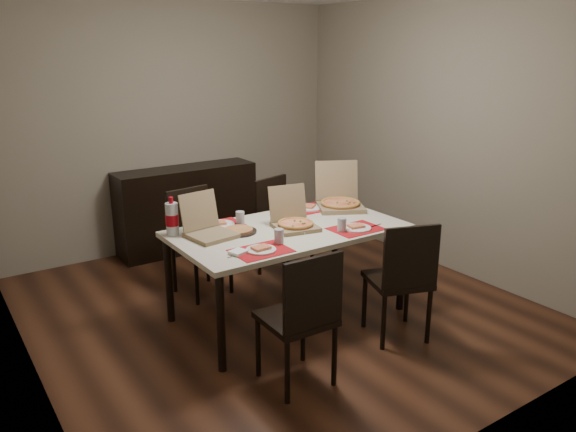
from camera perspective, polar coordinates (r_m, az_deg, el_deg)
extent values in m
cube|color=#482616|center=(4.84, -1.07, -9.33)|extent=(3.80, 4.00, 0.02)
cube|color=gray|center=(6.18, -11.50, 8.83)|extent=(3.80, 0.02, 2.60)
cube|color=gray|center=(3.76, -26.38, 2.47)|extent=(0.02, 4.00, 2.60)
cube|color=gray|center=(5.68, 15.38, 7.89)|extent=(0.02, 4.00, 2.60)
cube|color=black|center=(6.15, -10.21, 0.75)|extent=(1.50, 0.40, 0.90)
cube|color=beige|center=(4.43, 0.00, -1.49)|extent=(1.80, 1.00, 0.04)
cylinder|color=black|center=(3.83, -6.84, -10.76)|extent=(0.06, 0.06, 0.71)
cylinder|color=black|center=(4.75, 11.49, -5.35)|extent=(0.06, 0.06, 0.71)
cylinder|color=black|center=(4.56, -12.01, -6.36)|extent=(0.06, 0.06, 0.71)
cylinder|color=black|center=(5.36, 4.80, -2.50)|extent=(0.06, 0.06, 0.71)
cube|color=black|center=(3.65, 0.80, -10.36)|extent=(0.43, 0.43, 0.04)
cube|color=black|center=(3.40, 2.60, -7.83)|extent=(0.42, 0.04, 0.46)
cylinder|color=black|center=(3.55, -0.07, -15.57)|extent=(0.04, 0.04, 0.43)
cylinder|color=black|center=(3.73, 4.74, -13.92)|extent=(0.04, 0.04, 0.43)
cylinder|color=black|center=(3.82, -3.06, -13.12)|extent=(0.04, 0.04, 0.43)
cylinder|color=black|center=(3.98, 1.54, -11.74)|extent=(0.04, 0.04, 0.43)
cube|color=black|center=(4.29, 11.06, -6.41)|extent=(0.54, 0.54, 0.04)
cube|color=black|center=(4.04, 12.41, -4.15)|extent=(0.41, 0.17, 0.46)
cylinder|color=black|center=(4.17, 9.68, -10.59)|extent=(0.04, 0.04, 0.43)
cylinder|color=black|center=(4.32, 14.10, -9.86)|extent=(0.04, 0.04, 0.43)
cylinder|color=black|center=(4.47, 7.78, -8.59)|extent=(0.04, 0.04, 0.43)
cylinder|color=black|center=(4.61, 11.96, -7.99)|extent=(0.04, 0.04, 0.43)
cube|color=black|center=(5.00, -8.80, -2.92)|extent=(0.48, 0.48, 0.04)
cube|color=black|center=(5.07, -10.12, 0.28)|extent=(0.42, 0.09, 0.46)
cylinder|color=black|center=(5.31, -8.16, -4.39)|extent=(0.04, 0.04, 0.43)
cylinder|color=black|center=(5.14, -11.48, -5.33)|extent=(0.04, 0.04, 0.43)
cylinder|color=black|center=(5.04, -5.83, -5.51)|extent=(0.04, 0.04, 0.43)
cylinder|color=black|center=(4.85, -9.25, -6.55)|extent=(0.04, 0.04, 0.43)
cube|color=black|center=(5.35, -0.23, -1.39)|extent=(0.52, 0.52, 0.04)
cube|color=black|center=(5.40, -1.76, 1.54)|extent=(0.41, 0.14, 0.46)
cylinder|color=black|center=(5.67, -0.42, -2.85)|extent=(0.04, 0.04, 0.43)
cylinder|color=black|center=(5.42, -2.92, -3.82)|extent=(0.04, 0.04, 0.43)
cylinder|color=black|center=(5.45, 2.45, -3.67)|extent=(0.04, 0.04, 0.43)
cylinder|color=black|center=(5.19, -0.02, -4.73)|extent=(0.04, 0.04, 0.43)
cube|color=red|center=(3.93, -2.75, -3.55)|extent=(0.40, 0.30, 0.00)
cylinder|color=white|center=(3.93, -2.75, -3.44)|extent=(0.21, 0.21, 0.01)
cube|color=#ECC276|center=(3.93, -2.76, -3.23)|extent=(0.12, 0.09, 0.02)
cylinder|color=#9EA1A9|center=(4.06, -0.93, -2.08)|extent=(0.07, 0.07, 0.11)
cube|color=#B2B2B7|center=(3.88, -4.95, -3.91)|extent=(0.20, 0.04, 0.00)
cube|color=white|center=(3.89, -5.08, -3.66)|extent=(0.13, 0.13, 0.02)
cube|color=red|center=(4.43, 6.92, -1.30)|extent=(0.40, 0.30, 0.00)
cylinder|color=white|center=(4.43, 6.92, -1.20)|extent=(0.24, 0.24, 0.01)
cube|color=#ECC276|center=(4.42, 6.93, -1.02)|extent=(0.13, 0.11, 0.02)
cylinder|color=#9EA1A9|center=(4.34, 5.49, -0.90)|extent=(0.07, 0.07, 0.11)
cube|color=#B2B2B7|center=(4.51, 8.65, -1.06)|extent=(0.20, 0.04, 0.00)
cube|color=red|center=(4.51, -7.08, -0.98)|extent=(0.40, 0.30, 0.00)
cylinder|color=white|center=(4.51, -7.09, -0.89)|extent=(0.26, 0.26, 0.01)
cube|color=#ECC276|center=(4.50, -7.09, -0.71)|extent=(0.14, 0.12, 0.02)
cylinder|color=#9EA1A9|center=(4.51, -4.88, -0.22)|extent=(0.07, 0.07, 0.11)
cube|color=#B2B2B7|center=(4.41, -8.97, -1.47)|extent=(0.20, 0.04, 0.00)
cube|color=white|center=(4.47, -9.14, -1.05)|extent=(0.13, 0.13, 0.02)
cube|color=red|center=(4.95, 2.17, 0.75)|extent=(0.40, 0.30, 0.00)
cylinder|color=white|center=(4.95, 2.17, 0.84)|extent=(0.23, 0.23, 0.01)
cube|color=#ECC276|center=(4.95, 2.17, 1.01)|extent=(0.15, 0.14, 0.02)
cylinder|color=#9EA1A9|center=(4.77, 0.86, 0.81)|extent=(0.07, 0.07, 0.11)
cube|color=#B2B2B7|center=(5.01, 3.72, 0.91)|extent=(0.20, 0.04, 0.00)
cube|color=white|center=(4.33, 1.18, -1.51)|extent=(0.16, 0.16, 0.02)
cube|color=olive|center=(4.40, 0.77, -1.13)|extent=(0.37, 0.37, 0.03)
cube|color=olive|center=(4.49, -0.06, 1.36)|extent=(0.32, 0.13, 0.28)
cylinder|color=#ECC276|center=(4.39, 0.77, -0.82)|extent=(0.31, 0.31, 0.02)
cube|color=olive|center=(4.97, 5.33, 0.95)|extent=(0.52, 0.52, 0.04)
cube|color=olive|center=(5.10, 4.94, 3.66)|extent=(0.38, 0.25, 0.35)
cylinder|color=#ECC276|center=(4.96, 5.34, 1.27)|extent=(0.45, 0.45, 0.02)
cube|color=olive|center=(4.24, -7.78, -1.96)|extent=(0.35, 0.35, 0.03)
cube|color=olive|center=(4.32, -9.04, 0.55)|extent=(0.32, 0.11, 0.28)
cylinder|color=black|center=(4.34, -5.03, -1.57)|extent=(0.28, 0.28, 0.01)
cylinder|color=#C6854C|center=(4.33, -5.03, -1.39)|extent=(0.22, 0.22, 0.02)
imported|color=white|center=(4.54, -0.63, -0.58)|extent=(0.12, 0.12, 0.03)
cylinder|color=silver|center=(4.32, -11.69, -0.32)|extent=(0.10, 0.10, 0.25)
cylinder|color=#A70713|center=(4.32, -11.69, -0.38)|extent=(0.10, 0.10, 0.09)
cylinder|color=#A70713|center=(4.27, -11.81, 1.59)|extent=(0.03, 0.03, 0.05)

